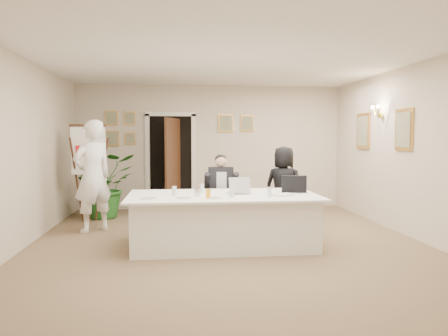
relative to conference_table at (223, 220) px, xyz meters
name	(u,v)px	position (x,y,z in m)	size (l,w,h in m)	color
floor	(228,244)	(0.09, 0.07, -0.39)	(7.00, 7.00, 0.00)	brown
ceiling	(228,57)	(0.09, 0.07, 2.41)	(6.00, 7.00, 0.02)	white
wall_back	(210,147)	(0.09, 3.57, 1.01)	(6.00, 0.10, 2.80)	beige
wall_front	(287,169)	(0.09, -3.43, 1.01)	(6.00, 0.10, 2.80)	beige
wall_left	(19,153)	(-2.91, 0.07, 1.01)	(0.10, 7.00, 2.80)	beige
wall_right	(418,152)	(3.09, 0.07, 1.01)	(0.10, 7.00, 2.80)	beige
doorway	(172,163)	(-0.80, 3.39, 0.65)	(1.14, 0.86, 2.20)	black
pictures_back_wall	(175,127)	(-0.71, 3.54, 1.46)	(3.40, 0.06, 0.80)	gold
pictures_right_wall	(381,130)	(3.06, 1.27, 1.36)	(0.06, 2.20, 0.80)	gold
wall_sconce	(378,111)	(2.99, 1.27, 1.71)	(0.20, 0.30, 0.24)	gold
conference_table	(223,220)	(0.00, 0.00, 0.00)	(2.81, 1.49, 0.78)	white
seated_man	(221,192)	(0.09, 1.12, 0.28)	(0.58, 0.61, 1.34)	black
flip_chart	(89,178)	(-2.35, 2.11, 0.45)	(0.66, 0.49, 1.83)	#3A2512
standing_man	(93,176)	(-2.11, 1.22, 0.57)	(0.70, 0.46, 1.92)	white
standing_woman	(284,187)	(1.23, 1.21, 0.34)	(0.72, 0.47, 1.47)	black
potted_palm	(104,186)	(-2.14, 2.57, 0.26)	(1.17, 1.01, 1.30)	#205E1F
laptop	(239,184)	(0.25, 0.09, 0.52)	(0.32, 0.35, 0.28)	#B7BABC
laptop_bag	(294,184)	(1.11, 0.11, 0.51)	(0.37, 0.10, 0.26)	black
paper_stack	(283,195)	(0.85, -0.24, 0.40)	(0.28, 0.20, 0.03)	white
plate_left	(149,198)	(-1.07, -0.36, 0.39)	(0.24, 0.24, 0.01)	white
plate_mid	(184,198)	(-0.59, -0.38, 0.39)	(0.20, 0.20, 0.01)	white
plate_near	(216,198)	(-0.15, -0.43, 0.39)	(0.21, 0.21, 0.01)	white
glass_a	(174,191)	(-0.72, -0.06, 0.45)	(0.07, 0.07, 0.14)	silver
glass_b	(232,192)	(0.09, -0.33, 0.45)	(0.07, 0.07, 0.14)	silver
glass_c	(269,192)	(0.63, -0.35, 0.45)	(0.06, 0.06, 0.14)	silver
glass_d	(202,188)	(-0.30, 0.22, 0.45)	(0.06, 0.06, 0.14)	silver
oj_glass	(208,194)	(-0.25, -0.42, 0.45)	(0.07, 0.07, 0.13)	#F4A814
steel_jug	(197,192)	(-0.39, -0.16, 0.44)	(0.09, 0.09, 0.11)	silver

